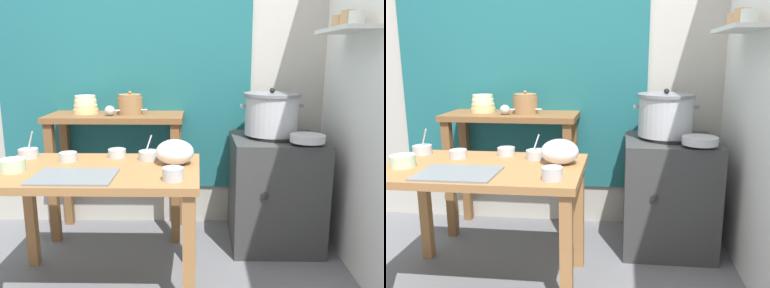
{
  "view_description": "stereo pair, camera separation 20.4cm",
  "coord_description": "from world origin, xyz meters",
  "views": [
    {
      "loc": [
        0.41,
        -1.95,
        1.3
      ],
      "look_at": [
        0.37,
        0.22,
        0.82
      ],
      "focal_mm": 37.05,
      "sensor_mm": 36.0,
      "label": 1
    },
    {
      "loc": [
        0.61,
        -1.94,
        1.3
      ],
      "look_at": [
        0.37,
        0.22,
        0.82
      ],
      "focal_mm": 37.05,
      "sensor_mm": 36.0,
      "label": 2
    }
  ],
  "objects": [
    {
      "name": "wall_back",
      "position": [
        0.08,
        1.1,
        1.3
      ],
      "size": [
        4.4,
        0.12,
        2.6
      ],
      "color": "#B2ADA3",
      "rests_on": "ground"
    },
    {
      "name": "prep_table",
      "position": [
        -0.13,
        0.07,
        0.61
      ],
      "size": [
        1.1,
        0.66,
        0.72
      ],
      "color": "#9E6B3D",
      "rests_on": "ground"
    },
    {
      "name": "back_shelf_table",
      "position": [
        -0.18,
        0.83,
        0.68
      ],
      "size": [
        0.96,
        0.4,
        0.9
      ],
      "color": "brown",
      "rests_on": "ground"
    },
    {
      "name": "stove_block",
      "position": [
        0.95,
        0.7,
        0.38
      ],
      "size": [
        0.6,
        0.61,
        0.78
      ],
      "color": "#383838",
      "rests_on": "ground"
    },
    {
      "name": "steamer_pot",
      "position": [
        0.91,
        0.72,
        0.92
      ],
      "size": [
        0.43,
        0.38,
        0.32
      ],
      "color": "#B7BABF",
      "rests_on": "stove_block"
    },
    {
      "name": "clay_pot",
      "position": [
        -0.07,
        0.83,
        0.97
      ],
      "size": [
        0.17,
        0.17,
        0.17
      ],
      "color": "olive",
      "rests_on": "back_shelf_table"
    },
    {
      "name": "bowl_stack_enamel",
      "position": [
        -0.4,
        0.87,
        0.96
      ],
      "size": [
        0.18,
        0.18,
        0.13
      ],
      "color": "#E5C684",
      "rests_on": "back_shelf_table"
    },
    {
      "name": "ladle",
      "position": [
        -0.19,
        0.76,
        0.94
      ],
      "size": [
        0.29,
        0.09,
        0.07
      ],
      "color": "#B7BABF",
      "rests_on": "back_shelf_table"
    },
    {
      "name": "serving_tray",
      "position": [
        -0.2,
        -0.1,
        0.72
      ],
      "size": [
        0.4,
        0.28,
        0.01
      ],
      "primitive_type": "cube",
      "color": "slate",
      "rests_on": "prep_table"
    },
    {
      "name": "plastic_bag",
      "position": [
        0.28,
        0.15,
        0.79
      ],
      "size": [
        0.21,
        0.17,
        0.14
      ],
      "primitive_type": "ellipsoid",
      "color": "white",
      "rests_on": "prep_table"
    },
    {
      "name": "wide_pan",
      "position": [
        1.09,
        0.47,
        0.8
      ],
      "size": [
        0.22,
        0.22,
        0.05
      ],
      "primitive_type": "cylinder",
      "color": "#B7BABF",
      "rests_on": "stove_block"
    },
    {
      "name": "prep_bowl_0",
      "position": [
        -0.58,
        0.28,
        0.75
      ],
      "size": [
        0.11,
        0.11,
        0.16
      ],
      "color": "#B7BABF",
      "rests_on": "prep_table"
    },
    {
      "name": "prep_bowl_1",
      "position": [
        -0.55,
        -0.0,
        0.75
      ],
      "size": [
        0.13,
        0.13,
        0.06
      ],
      "color": "#B7D1AD",
      "rests_on": "prep_table"
    },
    {
      "name": "prep_bowl_2",
      "position": [
        -0.07,
        0.31,
        0.75
      ],
      "size": [
        0.1,
        0.1,
        0.05
      ],
      "color": "#B7BABF",
      "rests_on": "prep_table"
    },
    {
      "name": "prep_bowl_3",
      "position": [
        0.29,
        -0.14,
        0.75
      ],
      "size": [
        0.1,
        0.1,
        0.06
      ],
      "color": "#B7BABF",
      "rests_on": "prep_table"
    },
    {
      "name": "prep_bowl_4",
      "position": [
        -0.33,
        0.21,
        0.75
      ],
      "size": [
        0.1,
        0.1,
        0.05
      ],
      "color": "#B7BABF",
      "rests_on": "prep_table"
    },
    {
      "name": "prep_bowl_5",
      "position": [
        0.13,
        0.25,
        0.75
      ],
      "size": [
        0.12,
        0.12,
        0.14
      ],
      "color": "#B7BABF",
      "rests_on": "prep_table"
    }
  ]
}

